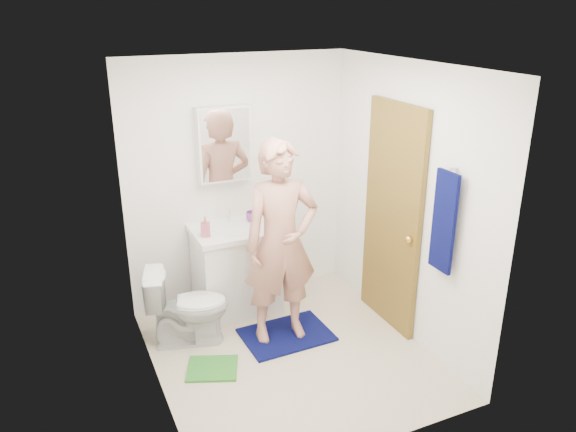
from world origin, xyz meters
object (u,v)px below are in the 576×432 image
Objects in this scene: toilet at (188,306)px; toothbrush_cup at (252,217)px; man at (281,243)px; vanity_cabinet at (236,271)px; soap_dispenser at (205,226)px; towel at (444,222)px; medicine_cabinet at (224,144)px.

toothbrush_cup is at bearing -44.15° from toilet.
man reaches higher than toothbrush_cup.
vanity_cabinet is 0.62m from soap_dispenser.
vanity_cabinet is 2.08m from towel.
soap_dispenser is at bearing -162.02° from toothbrush_cup.
towel is 2.07m from soap_dispenser.
medicine_cabinet is 3.82× the size of soap_dispenser.
soap_dispenser is 0.54m from toothbrush_cup.
towel reaches higher than vanity_cabinet.
man reaches higher than towel.
medicine_cabinet is at bearing 90.00° from vanity_cabinet.
man is at bearing -91.48° from toothbrush_cup.
soap_dispenser reaches higher than toothbrush_cup.
medicine_cabinet reaches higher than toothbrush_cup.
man is (0.19, -0.64, 0.51)m from vanity_cabinet.
soap_dispenser is at bearing 136.40° from towel.
towel is (1.18, -1.71, -0.35)m from medicine_cabinet.
toothbrush_cup is 0.07× the size of man.
man is at bearing 139.28° from towel.
vanity_cabinet is 0.69m from toilet.
vanity_cabinet is at bearing 128.47° from towel.
vanity_cabinet is 1.22m from medicine_cabinet.
toothbrush_cup is (0.51, 0.17, -0.04)m from soap_dispenser.
medicine_cabinet is 1.00× the size of toilet.
toothbrush_cup is (-0.97, 1.58, -0.35)m from towel.
toilet is 0.99m from man.
towel is at bearing -106.71° from toilet.
toothbrush_cup is at bearing 93.35° from man.
vanity_cabinet reaches higher than toilet.
man reaches higher than soap_dispenser.
man is (0.49, -0.56, -0.03)m from soap_dispenser.
toilet is 3.84× the size of soap_dispenser.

